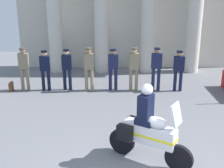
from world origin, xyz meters
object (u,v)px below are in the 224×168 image
Objects in this scene: officer_in_row_1 at (45,67)px; motorcycle_with_rider at (147,130)px; officer_in_row_5 at (134,66)px; officer_in_row_2 at (67,66)px; officer_in_row_4 at (113,66)px; officer_in_row_0 at (24,66)px; officer_in_row_6 at (156,66)px; officer_in_row_7 at (179,68)px; briefcase_on_ground at (11,87)px; officer_in_row_3 at (89,66)px.

motorcycle_with_rider reaches higher than officer_in_row_1.
officer_in_row_5 is 5.10m from motorcycle_with_rider.
officer_in_row_2 is 1.82m from officer_in_row_4.
officer_in_row_0 is 1.04× the size of officer_in_row_2.
officer_in_row_4 is at bearing 177.29° from officer_in_row_1.
officer_in_row_6 is at bearing 111.95° from motorcycle_with_rider.
officer_in_row_2 is at bearing -7.20° from officer_in_row_7.
officer_in_row_7 is at bearing 174.40° from officer_in_row_1.
officer_in_row_2 is 0.95× the size of officer_in_row_6.
briefcase_on_ground is at bearing -2.60° from officer_in_row_4.
officer_in_row_0 is 1.00m from briefcase_on_ground.
officer_in_row_1 is at bearing -2.71° from officer_in_row_4.
officer_in_row_3 reaches higher than officer_in_row_4.
officer_in_row_1 is at bearing -5.60° from officer_in_row_7.
officer_in_row_5 is (3.46, 0.08, 0.06)m from officer_in_row_1.
officer_in_row_4 is (0.94, 0.17, -0.05)m from officer_in_row_3.
officer_in_row_3 is at bearing -4.94° from officer_in_row_7.
officer_in_row_1 is 1.58m from briefcase_on_ground.
officer_in_row_2 is at bearing -6.32° from officer_in_row_5.
officer_in_row_5 is 1.06× the size of officer_in_row_7.
motorcycle_with_rider is at bearing 84.22° from officer_in_row_5.
officer_in_row_7 is (0.86, -0.07, -0.06)m from officer_in_row_6.
motorcycle_with_rider is 5.28× the size of briefcase_on_ground.
officer_in_row_4 is 0.96× the size of officer_in_row_6.
officer_in_row_3 is 3.49m from officer_in_row_7.
officer_in_row_4 is at bearing -8.76° from officer_in_row_5.
officer_in_row_6 is (4.34, 0.05, 0.06)m from officer_in_row_1.
officer_in_row_0 is 0.85m from officer_in_row_1.
officer_in_row_1 is at bearing -4.77° from officer_in_row_6.
motorcycle_with_rider is (4.28, -5.08, -0.22)m from officer_in_row_0.
motorcycle_with_rider is at bearing 65.10° from officer_in_row_7.
officer_in_row_4 is (2.65, 0.13, 0.02)m from officer_in_row_1.
officer_in_row_3 is 3.21m from briefcase_on_ground.
officer_in_row_3 is 5.27m from motorcycle_with_rider.
officer_in_row_4 reaches higher than officer_in_row_1.
officer_in_row_4 is at bearing 174.77° from officer_in_row_2.
officer_in_row_6 is (3.51, -0.07, 0.05)m from officer_in_row_2.
motorcycle_with_rider is at bearing 103.65° from officer_in_row_3.
officer_in_row_5 is 1.00× the size of officer_in_row_6.
officer_in_row_4 reaches higher than briefcase_on_ground.
officer_in_row_7 reaches higher than briefcase_on_ground.
officer_in_row_2 reaches higher than officer_in_row_7.
motorcycle_with_rider reaches higher than officer_in_row_5.
officer_in_row_0 is at bearing -5.26° from officer_in_row_5.
motorcycle_with_rider is at bearing 124.65° from officer_in_row_0.
officer_in_row_7 is 4.49× the size of briefcase_on_ground.
officer_in_row_5 is (1.75, 0.12, -0.01)m from officer_in_row_3.
officer_in_row_0 is at bearing -9.90° from officer_in_row_1.
officer_in_row_6 is 1.06× the size of officer_in_row_7.
officer_in_row_5 is 4.92m from briefcase_on_ground.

